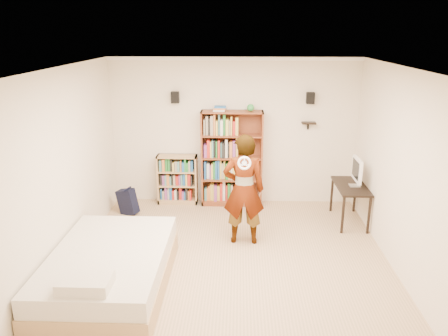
# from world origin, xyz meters

# --- Properties ---
(ground) EXTENTS (4.50, 5.00, 0.01)m
(ground) POSITION_xyz_m (0.00, 0.00, 0.00)
(ground) COLOR tan
(ground) RESTS_ON ground
(room_shell) EXTENTS (4.52, 5.02, 2.71)m
(room_shell) POSITION_xyz_m (0.00, 0.00, 1.76)
(room_shell) COLOR silver
(room_shell) RESTS_ON ground
(crown_molding) EXTENTS (4.50, 5.00, 0.06)m
(crown_molding) POSITION_xyz_m (0.00, 0.00, 2.67)
(crown_molding) COLOR white
(crown_molding) RESTS_ON room_shell
(speaker_left) EXTENTS (0.14, 0.12, 0.20)m
(speaker_left) POSITION_xyz_m (-1.05, 2.40, 2.00)
(speaker_left) COLOR black
(speaker_left) RESTS_ON room_shell
(speaker_right) EXTENTS (0.14, 0.12, 0.20)m
(speaker_right) POSITION_xyz_m (1.35, 2.40, 2.00)
(speaker_right) COLOR black
(speaker_right) RESTS_ON room_shell
(wall_shelf) EXTENTS (0.25, 0.16, 0.02)m
(wall_shelf) POSITION_xyz_m (1.35, 2.41, 1.55)
(wall_shelf) COLOR black
(wall_shelf) RESTS_ON room_shell
(tall_bookshelf) EXTENTS (1.12, 0.33, 1.77)m
(tall_bookshelf) POSITION_xyz_m (-0.03, 2.34, 0.88)
(tall_bookshelf) COLOR brown
(tall_bookshelf) RESTS_ON ground
(low_bookshelf) EXTENTS (0.74, 0.28, 0.93)m
(low_bookshelf) POSITION_xyz_m (-1.05, 2.36, 0.46)
(low_bookshelf) COLOR tan
(low_bookshelf) RESTS_ON ground
(computer_desk) EXTENTS (0.49, 0.97, 0.66)m
(computer_desk) POSITION_xyz_m (1.99, 1.60, 0.33)
(computer_desk) COLOR black
(computer_desk) RESTS_ON ground
(imac) EXTENTS (0.12, 0.49, 0.48)m
(imac) POSITION_xyz_m (2.03, 1.56, 0.90)
(imac) COLOR white
(imac) RESTS_ON computer_desk
(daybed) EXTENTS (1.42, 2.19, 0.64)m
(daybed) POSITION_xyz_m (-1.52, -0.53, 0.32)
(daybed) COLOR beige
(daybed) RESTS_ON ground
(person) EXTENTS (0.63, 0.41, 1.72)m
(person) POSITION_xyz_m (0.18, 0.80, 0.86)
(person) COLOR black
(person) RESTS_ON ground
(wii_wheel) EXTENTS (0.19, 0.07, 0.20)m
(wii_wheel) POSITION_xyz_m (0.18, 0.48, 1.37)
(wii_wheel) COLOR white
(wii_wheel) RESTS_ON person
(navy_bag) EXTENTS (0.40, 0.34, 0.47)m
(navy_bag) POSITION_xyz_m (-1.88, 1.81, 0.23)
(navy_bag) COLOR black
(navy_bag) RESTS_ON ground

